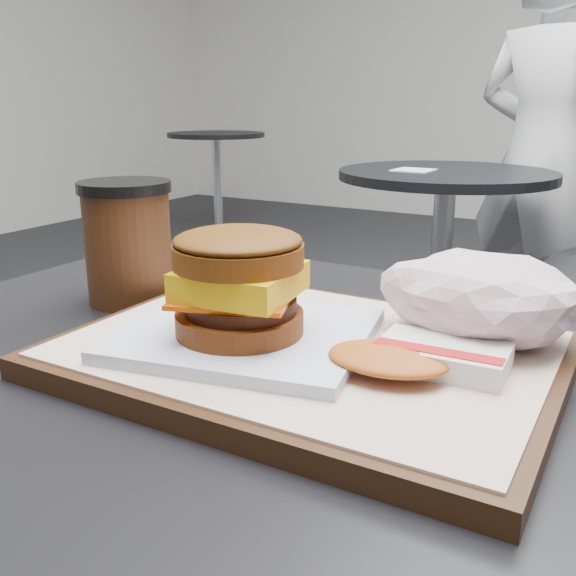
# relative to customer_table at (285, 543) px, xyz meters

# --- Properties ---
(customer_table) EXTENTS (0.80, 0.60, 0.77)m
(customer_table) POSITION_rel_customer_table_xyz_m (0.00, 0.00, 0.00)
(customer_table) COLOR #A5A5AA
(customer_table) RESTS_ON ground
(serving_tray) EXTENTS (0.38, 0.28, 0.02)m
(serving_tray) POSITION_rel_customer_table_xyz_m (0.03, -0.01, 0.20)
(serving_tray) COLOR black
(serving_tray) RESTS_ON customer_table
(breakfast_sandwich) EXTENTS (0.22, 0.20, 0.09)m
(breakfast_sandwich) POSITION_rel_customer_table_xyz_m (-0.02, -0.04, 0.24)
(breakfast_sandwich) COLOR white
(breakfast_sandwich) RESTS_ON serving_tray
(hash_brown) EXTENTS (0.12, 0.09, 0.02)m
(hash_brown) POSITION_rel_customer_table_xyz_m (0.12, -0.02, 0.22)
(hash_brown) COLOR silver
(hash_brown) RESTS_ON serving_tray
(crumpled_wrapper) EXTENTS (0.16, 0.12, 0.07)m
(crumpled_wrapper) POSITION_rel_customer_table_xyz_m (0.14, 0.07, 0.24)
(crumpled_wrapper) COLOR white
(crumpled_wrapper) RESTS_ON serving_tray
(coffee_cup) EXTENTS (0.09, 0.09, 0.13)m
(coffee_cup) POSITION_rel_customer_table_xyz_m (-0.22, 0.05, 0.25)
(coffee_cup) COLOR #391D0D
(coffee_cup) RESTS_ON customer_table
(neighbor_table) EXTENTS (0.70, 0.70, 0.75)m
(neighbor_table) POSITION_rel_customer_table_xyz_m (-0.35, 1.65, -0.03)
(neighbor_table) COLOR black
(neighbor_table) RESTS_ON ground
(napkin) EXTENTS (0.12, 0.12, 0.00)m
(napkin) POSITION_rel_customer_table_xyz_m (-0.44, 1.59, 0.17)
(napkin) COLOR white
(napkin) RESTS_ON neighbor_table
(patron) EXTENTS (0.66, 0.55, 1.53)m
(patron) POSITION_rel_customer_table_xyz_m (-0.15, 2.17, 0.18)
(patron) COLOR silver
(patron) RESTS_ON ground
(bg_table_mid) EXTENTS (0.66, 0.66, 0.75)m
(bg_table_mid) POSITION_rel_customer_table_xyz_m (-2.40, 3.20, -0.02)
(bg_table_mid) COLOR black
(bg_table_mid) RESTS_ON ground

